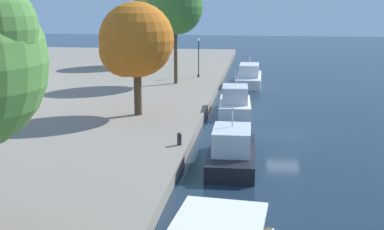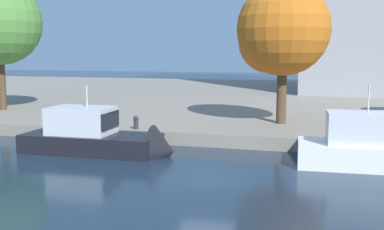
{
  "view_description": "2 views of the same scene",
  "coord_description": "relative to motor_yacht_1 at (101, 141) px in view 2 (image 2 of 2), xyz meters",
  "views": [
    {
      "loc": [
        -38.29,
        2.09,
        10.34
      ],
      "look_at": [
        -4.93,
        6.54,
        2.58
      ],
      "focal_mm": 47.11,
      "sensor_mm": 36.0,
      "label": 1
    },
    {
      "loc": [
        4.7,
        -19.05,
        5.53
      ],
      "look_at": [
        -2.48,
        6.77,
        1.88
      ],
      "focal_mm": 42.7,
      "sensor_mm": 36.0,
      "label": 2
    }
  ],
  "objects": [
    {
      "name": "ground_plane",
      "position": [
        6.87,
        -3.64,
        -0.68
      ],
      "size": [
        220.0,
        220.0,
        0.0
      ],
      "primitive_type": "plane",
      "color": "#192838"
    },
    {
      "name": "dock_promenade",
      "position": [
        6.87,
        30.5,
        -0.28
      ],
      "size": [
        120.0,
        55.0,
        0.79
      ],
      "primitive_type": "cube",
      "color": "gray",
      "rests_on": "ground_plane"
    },
    {
      "name": "motor_yacht_1",
      "position": [
        0.0,
        0.0,
        0.0
      ],
      "size": [
        8.7,
        3.02,
        4.85
      ],
      "rotation": [
        0.0,
        0.0,
        0.02
      ],
      "color": "black",
      "rests_on": "ground_plane"
    },
    {
      "name": "motor_yacht_2",
      "position": [
        14.63,
        0.55,
        0.07
      ],
      "size": [
        7.91,
        3.13,
        5.03
      ],
      "rotation": [
        0.0,
        0.0,
        0.05
      ],
      "color": "white",
      "rests_on": "ground_plane"
    },
    {
      "name": "mooring_bollard_0",
      "position": [
        0.62,
        3.58,
        0.58
      ],
      "size": [
        0.33,
        0.33,
        0.87
      ],
      "color": "#2D2D33",
      "rests_on": "dock_promenade"
    },
    {
      "name": "tree_5",
      "position": [
        8.99,
        8.7,
        6.19
      ],
      "size": [
        6.18,
        6.18,
        9.4
      ],
      "color": "#4C3823",
      "rests_on": "dock_promenade"
    }
  ]
}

